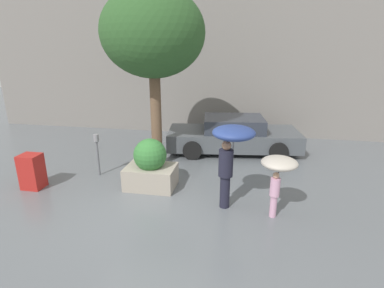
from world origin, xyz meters
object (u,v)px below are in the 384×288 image
at_px(planter_box, 151,166).
at_px(parked_car_near, 233,135).
at_px(newspaper_box, 32,171).
at_px(parking_meter, 97,146).
at_px(person_adult, 231,145).
at_px(person_child, 279,168).
at_px(street_tree, 153,34).

relative_size(planter_box, parked_car_near, 0.28).
distance_m(parked_car_near, newspaper_box, 6.22).
bearing_deg(newspaper_box, planter_box, 11.34).
bearing_deg(parking_meter, newspaper_box, -140.28).
bearing_deg(planter_box, person_adult, -18.34).
relative_size(person_adult, person_child, 1.43).
height_order(planter_box, person_adult, person_adult).
bearing_deg(newspaper_box, person_adult, -0.97).
bearing_deg(parked_car_near, street_tree, 120.80).
bearing_deg(planter_box, person_child, -15.61).
distance_m(street_tree, newspaper_box, 4.78).
bearing_deg(newspaper_box, parking_meter, 39.72).
distance_m(person_adult, newspaper_box, 5.11).
height_order(street_tree, parking_meter, street_tree).
height_order(planter_box, street_tree, street_tree).
xyz_separation_m(person_adult, parking_meter, (-3.73, 1.15, -0.61)).
distance_m(person_child, street_tree, 4.89).
distance_m(planter_box, person_adult, 2.34).
bearing_deg(parking_meter, parked_car_near, 37.67).
height_order(person_adult, street_tree, street_tree).
height_order(person_adult, parking_meter, person_adult).
distance_m(parking_meter, newspaper_box, 1.71).
relative_size(planter_box, newspaper_box, 1.44).
xyz_separation_m(person_child, newspaper_box, (-6.00, 0.25, -0.64)).
relative_size(person_child, parking_meter, 1.11).
height_order(person_child, street_tree, street_tree).
bearing_deg(parked_car_near, person_adult, 174.31).
xyz_separation_m(street_tree, newspaper_box, (-2.68, -2.11, -3.34)).
distance_m(planter_box, parked_car_near, 3.78).
xyz_separation_m(planter_box, parked_car_near, (1.92, 3.25, -0.01)).
bearing_deg(planter_box, newspaper_box, -168.66).
bearing_deg(planter_box, parked_car_near, 59.39).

